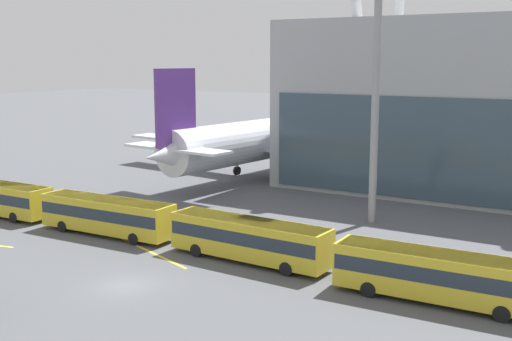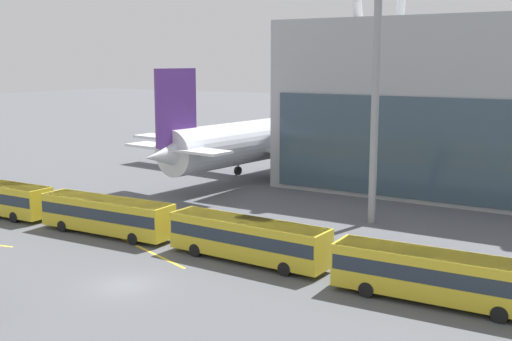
% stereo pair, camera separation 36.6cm
% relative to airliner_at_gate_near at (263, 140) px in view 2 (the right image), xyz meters
% --- Properties ---
extents(ground_plane, '(440.00, 440.00, 0.00)m').
position_rel_airliner_at_gate_near_xyz_m(ground_plane, '(13.08, -39.18, -4.75)').
color(ground_plane, '#515459').
extents(airliner_at_gate_near, '(43.29, 40.89, 13.86)m').
position_rel_airliner_at_gate_near_xyz_m(airliner_at_gate_near, '(0.00, 0.00, 0.00)').
color(airliner_at_gate_near, silver).
rests_on(airliner_at_gate_near, ground_plane).
extents(shuttle_bus_2, '(12.90, 3.16, 3.14)m').
position_rel_airliner_at_gate_near_xyz_m(shuttle_bus_2, '(3.05, -30.60, -2.90)').
color(shuttle_bus_2, gold).
rests_on(shuttle_bus_2, ground_plane).
extents(shuttle_bus_3, '(12.91, 3.18, 3.14)m').
position_rel_airliner_at_gate_near_xyz_m(shuttle_bus_3, '(17.26, -30.47, -2.90)').
color(shuttle_bus_3, gold).
rests_on(shuttle_bus_3, ground_plane).
extents(shuttle_bus_4, '(12.90, 3.12, 3.14)m').
position_rel_airliner_at_gate_near_xyz_m(shuttle_bus_4, '(31.47, -31.30, -2.90)').
color(shuttle_bus_4, gold).
rests_on(shuttle_bus_4, ground_plane).
extents(floodlight_mast, '(2.73, 2.73, 27.05)m').
position_rel_airliner_at_gate_near_xyz_m(floodlight_mast, '(20.67, -14.69, 12.36)').
color(floodlight_mast, gray).
rests_on(floodlight_mast, ground_plane).
extents(lane_stripe_2, '(10.51, 4.01, 0.01)m').
position_rel_airliner_at_gate_near_xyz_m(lane_stripe_2, '(9.13, -32.37, -4.75)').
color(lane_stripe_2, yellow).
rests_on(lane_stripe_2, ground_plane).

